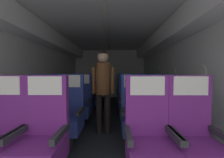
{
  "coord_description": "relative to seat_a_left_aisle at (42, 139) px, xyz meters",
  "views": [
    {
      "loc": [
        0.19,
        -0.14,
        1.16
      ],
      "look_at": [
        0.14,
        3.88,
        0.99
      ],
      "focal_mm": 23.81,
      "sensor_mm": 36.0,
      "label": 1
    }
  ],
  "objects": [
    {
      "name": "seat_a_right_aisle",
      "position": [
        1.55,
        -0.0,
        0.0
      ],
      "size": [
        0.48,
        0.49,
        1.13
      ],
      "color": "#38383D",
      "rests_on": "ground"
    },
    {
      "name": "seat_c_right_window",
      "position": [
        1.09,
        1.71,
        0.0
      ],
      "size": [
        0.48,
        0.49,
        1.13
      ],
      "color": "#38383D",
      "rests_on": "ground"
    },
    {
      "name": "seat_b_left_aisle",
      "position": [
        0.0,
        0.86,
        0.0
      ],
      "size": [
        0.48,
        0.49,
        1.13
      ],
      "color": "#38383D",
      "rests_on": "ground"
    },
    {
      "name": "seat_e_right_window",
      "position": [
        1.1,
        3.43,
        0.0
      ],
      "size": [
        0.48,
        0.49,
        1.13
      ],
      "color": "#38383D",
      "rests_on": "ground"
    },
    {
      "name": "seat_e_left_window",
      "position": [
        -0.44,
        3.45,
        0.0
      ],
      "size": [
        0.48,
        0.49,
        1.13
      ],
      "color": "#38383D",
      "rests_on": "ground"
    },
    {
      "name": "seat_d_left_window",
      "position": [
        -0.44,
        2.58,
        0.0
      ],
      "size": [
        0.48,
        0.49,
        1.13
      ],
      "color": "#38383D",
      "rests_on": "ground"
    },
    {
      "name": "seat_d_right_aisle",
      "position": [
        1.54,
        2.57,
        0.0
      ],
      "size": [
        0.48,
        0.49,
        1.13
      ],
      "color": "#38383D",
      "rests_on": "ground"
    },
    {
      "name": "seat_e_left_aisle",
      "position": [
        0.01,
        3.44,
        0.0
      ],
      "size": [
        0.48,
        0.49,
        1.13
      ],
      "color": "#38383D",
      "rests_on": "ground"
    },
    {
      "name": "seat_b_right_aisle",
      "position": [
        1.53,
        0.87,
        0.0
      ],
      "size": [
        0.48,
        0.49,
        1.13
      ],
      "color": "#38383D",
      "rests_on": "ground"
    },
    {
      "name": "ground",
      "position": [
        0.55,
        2.1,
        -0.49
      ],
      "size": [
        3.51,
        7.27,
        0.02
      ],
      "primitive_type": "cube",
      "color": "#23282D"
    },
    {
      "name": "seat_c_right_aisle",
      "position": [
        1.54,
        1.71,
        0.0
      ],
      "size": [
        0.48,
        0.49,
        1.13
      ],
      "color": "#38383D",
      "rests_on": "ground"
    },
    {
      "name": "seat_c_left_aisle",
      "position": [
        0.01,
        1.71,
        0.0
      ],
      "size": [
        0.48,
        0.49,
        1.13
      ],
      "color": "#38383D",
      "rests_on": "ground"
    },
    {
      "name": "seat_b_right_window",
      "position": [
        1.09,
        0.86,
        0.0
      ],
      "size": [
        0.48,
        0.49,
        1.13
      ],
      "color": "#38383D",
      "rests_on": "ground"
    },
    {
      "name": "seat_c_left_window",
      "position": [
        -0.45,
        1.73,
        0.0
      ],
      "size": [
        0.48,
        0.49,
        1.13
      ],
      "color": "#38383D",
      "rests_on": "ground"
    },
    {
      "name": "fuselage_shell",
      "position": [
        0.55,
        2.36,
        1.16
      ],
      "size": [
        3.39,
        6.92,
        2.28
      ],
      "color": "silver",
      "rests_on": "ground"
    },
    {
      "name": "seat_a_right_window",
      "position": [
        1.09,
        -0.0,
        0.0
      ],
      "size": [
        0.48,
        0.49,
        1.13
      ],
      "color": "#38383D",
      "rests_on": "ground"
    },
    {
      "name": "flight_attendant",
      "position": [
        0.53,
        1.34,
        0.5
      ],
      "size": [
        0.43,
        0.28,
        1.59
      ],
      "rotation": [
        0.0,
        0.0,
        3.23
      ],
      "color": "black",
      "rests_on": "ground"
    },
    {
      "name": "seat_d_left_aisle",
      "position": [
        0.0,
        2.58,
        0.0
      ],
      "size": [
        0.48,
        0.49,
        1.13
      ],
      "color": "#38383D",
      "rests_on": "ground"
    },
    {
      "name": "seat_e_right_aisle",
      "position": [
        1.55,
        3.44,
        0.0
      ],
      "size": [
        0.48,
        0.49,
        1.13
      ],
      "color": "#38383D",
      "rests_on": "ground"
    },
    {
      "name": "seat_d_right_window",
      "position": [
        1.09,
        2.57,
        0.0
      ],
      "size": [
        0.48,
        0.49,
        1.13
      ],
      "color": "#38383D",
      "rests_on": "ground"
    },
    {
      "name": "seat_a_left_aisle",
      "position": [
        0.0,
        0.0,
        0.0
      ],
      "size": [
        0.48,
        0.49,
        1.13
      ],
      "color": "#38383D",
      "rests_on": "ground"
    },
    {
      "name": "seat_b_left_window",
      "position": [
        -0.44,
        0.85,
        0.0
      ],
      "size": [
        0.48,
        0.49,
        1.13
      ],
      "color": "#38383D",
      "rests_on": "ground"
    }
  ]
}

